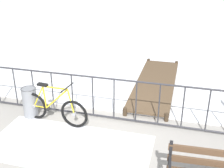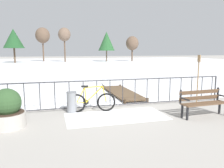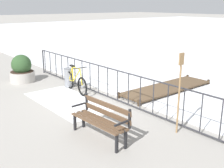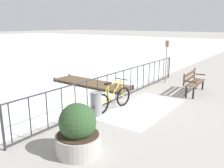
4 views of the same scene
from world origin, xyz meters
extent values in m
plane|color=#9E9991|center=(0.00, 0.00, 0.00)|extent=(160.00, 160.00, 0.00)
cube|color=white|center=(-0.36, -1.20, 0.00)|extent=(3.29, 1.60, 0.01)
cylinder|color=#2D2D33|center=(0.00, 0.00, 1.05)|extent=(9.00, 0.04, 0.04)
cylinder|color=#2D2D33|center=(0.00, 0.00, 0.08)|extent=(9.00, 0.04, 0.04)
cylinder|color=#2D2D33|center=(-2.29, 0.00, 0.57)|extent=(0.03, 0.03, 0.97)
cylinder|color=#2D2D33|center=(-1.78, 0.00, 0.57)|extent=(0.03, 0.03, 0.97)
cylinder|color=#2D2D33|center=(-1.27, 0.00, 0.57)|extent=(0.03, 0.03, 0.97)
cylinder|color=#2D2D33|center=(-0.76, 0.00, 0.57)|extent=(0.03, 0.03, 0.97)
cylinder|color=#2D2D33|center=(-0.25, 0.00, 0.57)|extent=(0.03, 0.03, 0.97)
cylinder|color=#2D2D33|center=(0.25, 0.00, 0.57)|extent=(0.03, 0.03, 0.97)
cylinder|color=#2D2D33|center=(0.76, 0.00, 0.57)|extent=(0.03, 0.03, 0.97)
cylinder|color=#2D2D33|center=(1.27, 0.00, 0.57)|extent=(0.03, 0.03, 0.97)
cylinder|color=#2D2D33|center=(1.78, 0.00, 0.57)|extent=(0.03, 0.03, 0.97)
cylinder|color=#2D2D33|center=(2.29, 0.00, 0.57)|extent=(0.03, 0.03, 0.97)
torus|color=black|center=(-1.57, -0.38, 0.33)|extent=(0.66, 0.13, 0.66)
cylinder|color=gray|center=(-1.57, -0.38, 0.33)|extent=(0.09, 0.07, 0.08)
torus|color=black|center=(-0.52, -0.50, 0.33)|extent=(0.66, 0.13, 0.66)
cylinder|color=gray|center=(-0.52, -0.50, 0.33)|extent=(0.09, 0.07, 0.08)
cylinder|color=yellow|center=(-1.26, -0.42, 0.62)|extent=(0.08, 0.04, 0.53)
cylinder|color=yellow|center=(-0.94, -0.45, 0.63)|extent=(0.61, 0.10, 0.59)
cylinder|color=yellow|center=(-0.96, -0.45, 0.90)|extent=(0.63, 0.11, 0.07)
cylinder|color=yellow|center=(-1.40, -0.40, 0.34)|extent=(0.34, 0.07, 0.05)
cylinder|color=yellow|center=(-1.42, -0.40, 0.61)|extent=(0.32, 0.06, 0.56)
cylinder|color=yellow|center=(-0.59, -0.49, 0.62)|extent=(0.16, 0.05, 0.59)
cube|color=black|center=(-1.28, -0.42, 0.92)|extent=(0.25, 0.13, 0.05)
cylinder|color=black|center=(-0.65, -0.48, 0.96)|extent=(0.09, 0.52, 0.03)
cylinder|color=black|center=(-1.23, -0.42, 0.35)|extent=(0.18, 0.04, 0.18)
cube|color=brown|center=(2.40, -1.74, 0.58)|extent=(1.60, 0.14, 0.12)
cube|color=brown|center=(2.40, -1.74, 0.78)|extent=(1.60, 0.14, 0.12)
cube|color=black|center=(1.64, -1.78, 0.67)|extent=(0.05, 0.05, 0.45)
cube|color=black|center=(1.66, -2.03, 0.64)|extent=(0.06, 0.40, 0.04)
cylinder|color=gray|center=(-1.73, -0.31, 0.36)|extent=(0.34, 0.34, 0.72)
torus|color=#494A4E|center=(-1.73, -0.31, 0.72)|extent=(0.35, 0.35, 0.02)
cube|color=brown|center=(0.94, 2.20, 0.12)|extent=(1.10, 3.81, 0.06)
cylinder|color=#3C2E20|center=(0.45, 0.30, 0.10)|extent=(0.10, 0.10, 0.20)
cylinder|color=#3C2E20|center=(1.44, 0.30, 0.10)|extent=(0.10, 0.10, 0.20)
cylinder|color=#3C2E20|center=(0.45, 4.11, 0.10)|extent=(0.10, 0.10, 0.20)
cylinder|color=#3C2E20|center=(1.44, 4.11, 0.10)|extent=(0.10, 0.10, 0.20)
camera|label=1|loc=(1.71, -5.49, 3.43)|focal=45.07mm
camera|label=2|loc=(-2.35, -7.94, 2.14)|focal=35.31mm
camera|label=3|loc=(7.25, -5.52, 3.04)|focal=44.92mm
camera|label=4|loc=(-6.94, -4.68, 2.71)|focal=38.14mm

